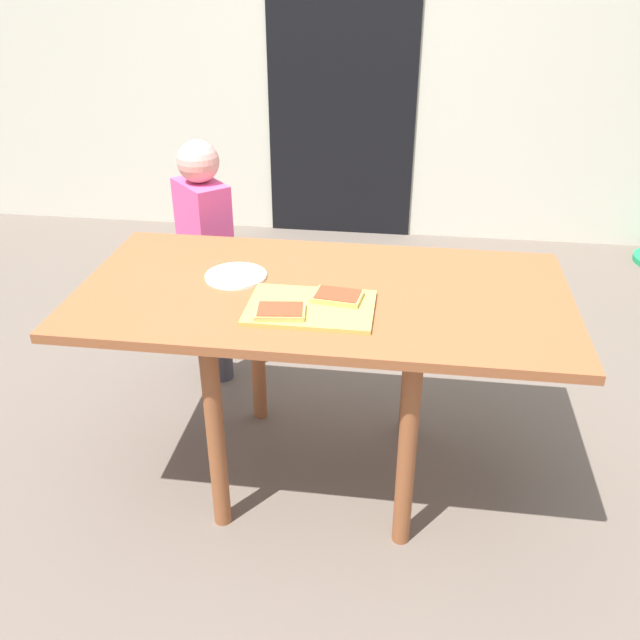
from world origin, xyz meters
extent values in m
plane|color=#675A50|center=(0.00, 0.00, 0.00)|extent=(16.00, 16.00, 0.00)
cube|color=beige|center=(0.00, 2.45, 1.33)|extent=(8.00, 0.20, 2.66)
cube|color=black|center=(-0.20, 2.34, 1.00)|extent=(0.90, 0.02, 2.00)
cube|color=brown|center=(0.00, 0.00, 0.71)|extent=(1.52, 0.77, 0.03)
cylinder|color=brown|center=(-0.29, -0.29, 0.35)|extent=(0.06, 0.06, 0.69)
cylinder|color=brown|center=(0.29, -0.29, 0.35)|extent=(0.06, 0.06, 0.69)
cylinder|color=brown|center=(-0.29, 0.29, 0.35)|extent=(0.06, 0.06, 0.69)
cylinder|color=brown|center=(0.29, 0.29, 0.35)|extent=(0.06, 0.06, 0.69)
cube|color=tan|center=(-0.02, -0.14, 0.73)|extent=(0.37, 0.25, 0.01)
cube|color=#D9AB59|center=(-0.10, -0.20, 0.74)|extent=(0.15, 0.11, 0.01)
cube|color=#BA3D22|center=(-0.10, -0.20, 0.75)|extent=(0.14, 0.10, 0.00)
cube|color=#D9AB59|center=(0.06, -0.08, 0.74)|extent=(0.15, 0.12, 0.01)
cube|color=#BA3D22|center=(0.06, -0.08, 0.75)|extent=(0.14, 0.10, 0.00)
cylinder|color=white|center=(-0.29, 0.05, 0.73)|extent=(0.20, 0.20, 0.01)
cylinder|color=#423F47|center=(-0.61, 0.64, 0.26)|extent=(0.09, 0.09, 0.53)
cylinder|color=#423F47|center=(-0.51, 0.54, 0.26)|extent=(0.09, 0.09, 0.53)
cube|color=#E54C8C|center=(-0.56, 0.59, 0.69)|extent=(0.27, 0.27, 0.33)
sphere|color=#DF968D|center=(-0.56, 0.59, 0.94)|extent=(0.16, 0.16, 0.16)
camera|label=1|loc=(0.25, -1.88, 1.66)|focal=38.29mm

